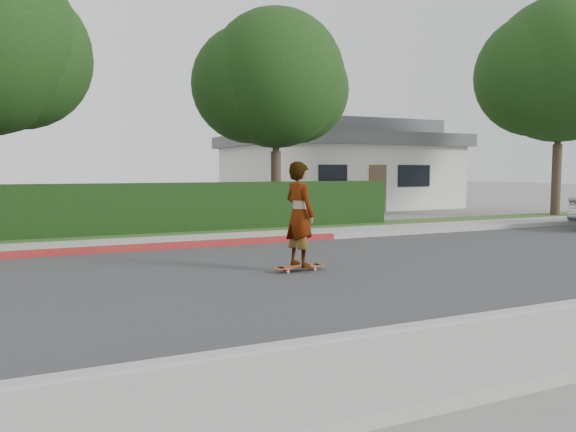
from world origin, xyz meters
TOP-DOWN VIEW (x-y plane):
  - ground at (0.00, 0.00)m, footprint 120.00×120.00m
  - road at (0.00, 0.00)m, footprint 60.00×8.00m
  - curb_near at (0.00, -4.10)m, footprint 60.00×0.20m
  - curb_far at (0.00, 4.10)m, footprint 60.00×0.20m
  - curb_red_section at (-5.00, 4.10)m, footprint 12.00×0.21m
  - sidewalk_far at (0.00, 5.00)m, footprint 60.00×1.60m
  - planting_strip at (0.00, 6.60)m, footprint 60.00×1.60m
  - hedge at (-3.00, 7.20)m, footprint 15.00×1.00m
  - tree_center at (1.49, 9.19)m, footprint 5.66×4.84m
  - tree_right at (12.49, 6.69)m, footprint 6.32×5.60m
  - house at (8.00, 16.00)m, footprint 10.60×8.60m
  - skateboard at (-1.95, 0.12)m, footprint 1.06×0.26m
  - skateboarder at (-1.95, 0.12)m, footprint 0.60×0.79m

SIDE VIEW (x-z plane):
  - ground at x=0.00m, z-range 0.00..0.00m
  - road at x=0.00m, z-range 0.00..0.01m
  - planting_strip at x=0.00m, z-range 0.00..0.10m
  - sidewalk_far at x=0.00m, z-range 0.00..0.12m
  - curb_near at x=0.00m, z-range 0.00..0.15m
  - curb_far at x=0.00m, z-range 0.00..0.15m
  - curb_red_section at x=-5.00m, z-range 0.00..0.15m
  - skateboard at x=-1.95m, z-range 0.04..0.14m
  - hedge at x=-3.00m, z-range 0.00..1.50m
  - skateboarder at x=-1.95m, z-range 0.11..2.04m
  - house at x=8.00m, z-range -0.05..4.25m
  - tree_center at x=1.49m, z-range 1.18..8.62m
  - tree_right at x=12.49m, z-range 1.35..9.91m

